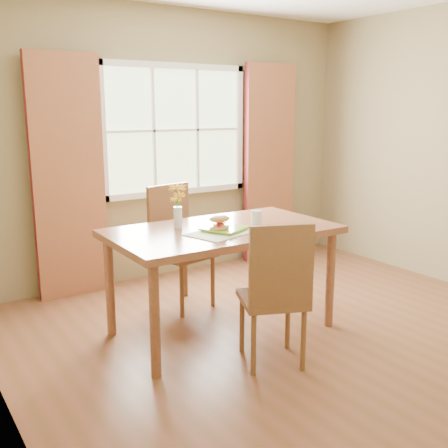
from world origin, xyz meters
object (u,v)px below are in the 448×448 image
water_glass (257,219)px  flower_vase (178,202)px  dining_table (222,239)px  chair_far (176,240)px  croissant_sandwich (219,223)px  chair_near (276,289)px

water_glass → flower_vase: size_ratio=0.37×
dining_table → water_glass: water_glass is taller
chair_far → croissant_sandwich: bearing=-108.7°
dining_table → chair_near: (-0.03, -0.70, -0.19)m
flower_vase → chair_near: bearing=-74.0°
dining_table → chair_near: chair_near is taller
chair_near → chair_far: 1.41m
chair_near → water_glass: bearing=87.6°
flower_vase → chair_far: bearing=63.6°
water_glass → flower_vase: flower_vase is taller
dining_table → chair_near: size_ratio=1.69×
croissant_sandwich → flower_vase: bearing=134.5°
dining_table → croissant_sandwich: size_ratio=9.54×
dining_table → chair_near: 0.73m
chair_far → dining_table: bearing=-100.7°
dining_table → flower_vase: flower_vase is taller
chair_near → water_glass: chair_near is taller
water_glass → chair_far: bearing=107.6°
dining_table → flower_vase: 0.44m
chair_far → water_glass: (0.26, -0.82, 0.30)m
croissant_sandwich → water_glass: bearing=20.7°
chair_far → croissant_sandwich: 0.91m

